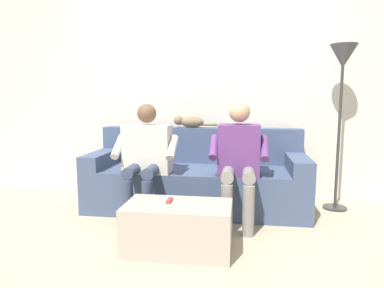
# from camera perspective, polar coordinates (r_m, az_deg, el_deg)

# --- Properties ---
(ground_plane) EXTENTS (8.00, 8.00, 0.00)m
(ground_plane) POSITION_cam_1_polar(r_m,az_deg,el_deg) (3.01, -1.08, -14.57)
(ground_plane) COLOR tan
(back_wall) EXTENTS (5.37, 0.06, 2.71)m
(back_wall) POSITION_cam_1_polar(r_m,az_deg,el_deg) (4.05, 1.86, 10.65)
(back_wall) COLOR beige
(back_wall) RESTS_ON ground
(couch) EXTENTS (2.21, 0.85, 0.82)m
(couch) POSITION_cam_1_polar(r_m,az_deg,el_deg) (3.63, 0.85, -5.85)
(couch) COLOR #3D4C6B
(couch) RESTS_ON ground
(coffee_table) EXTENTS (0.79, 0.44, 0.36)m
(coffee_table) POSITION_cam_1_polar(r_m,az_deg,el_deg) (2.64, -2.34, -13.70)
(coffee_table) COLOR #A89E8E
(coffee_table) RESTS_ON ground
(person_left_seated) EXTENTS (0.53, 0.60, 1.11)m
(person_left_seated) POSITION_cam_1_polar(r_m,az_deg,el_deg) (3.15, 7.79, -1.81)
(person_left_seated) COLOR #5B3370
(person_left_seated) RESTS_ON ground
(person_right_seated) EXTENTS (0.60, 0.52, 1.09)m
(person_right_seated) POSITION_cam_1_polar(r_m,az_deg,el_deg) (3.26, -7.71, -1.68)
(person_right_seated) COLOR beige
(person_right_seated) RESTS_ON ground
(cat_on_backrest) EXTENTS (0.49, 0.12, 0.14)m
(cat_on_backrest) POSITION_cam_1_polar(r_m,az_deg,el_deg) (3.83, -0.44, 3.75)
(cat_on_backrest) COLOR #756047
(cat_on_backrest) RESTS_ON couch
(remote_red) EXTENTS (0.03, 0.11, 0.02)m
(remote_red) POSITION_cam_1_polar(r_m,az_deg,el_deg) (2.63, -3.77, -9.35)
(remote_red) COLOR #B73333
(remote_red) RESTS_ON coffee_table
(floor_lamp) EXTENTS (0.26, 0.26, 1.67)m
(floor_lamp) POSITION_cam_1_polar(r_m,az_deg,el_deg) (3.76, 23.76, 10.92)
(floor_lamp) COLOR #2D2D2D
(floor_lamp) RESTS_ON ground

